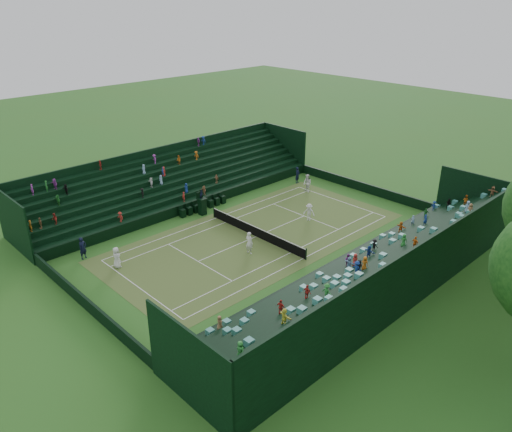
# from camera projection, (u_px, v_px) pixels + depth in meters

# --- Properties ---
(ground) EXTENTS (160.00, 160.00, 0.00)m
(ground) POSITION_uv_depth(u_px,v_px,m) (256.00, 237.00, 43.77)
(ground) COLOR #336821
(ground) RESTS_ON ground
(court_surface) EXTENTS (12.97, 26.77, 0.01)m
(court_surface) POSITION_uv_depth(u_px,v_px,m) (256.00, 237.00, 43.77)
(court_surface) COLOR #2D6C24
(court_surface) RESTS_ON ground
(perimeter_wall_north) EXTENTS (17.17, 0.20, 1.00)m
(perimeter_wall_north) POSITION_uv_depth(u_px,v_px,m) (362.00, 187.00, 53.60)
(perimeter_wall_north) COLOR black
(perimeter_wall_north) RESTS_ON ground
(perimeter_wall_south) EXTENTS (17.17, 0.20, 1.00)m
(perimeter_wall_south) POSITION_uv_depth(u_px,v_px,m) (86.00, 303.00, 33.54)
(perimeter_wall_south) COLOR black
(perimeter_wall_south) RESTS_ON ground
(perimeter_wall_east) EXTENTS (0.20, 31.77, 1.00)m
(perimeter_wall_east) POSITION_uv_depth(u_px,v_px,m) (333.00, 267.00, 37.98)
(perimeter_wall_east) COLOR black
(perimeter_wall_east) RESTS_ON ground
(perimeter_wall_west) EXTENTS (0.20, 31.77, 1.00)m
(perimeter_wall_west) POSITION_uv_depth(u_px,v_px,m) (197.00, 204.00, 49.16)
(perimeter_wall_west) COLOR black
(perimeter_wall_west) RESTS_ON ground
(north_grandstand) EXTENTS (6.60, 32.00, 4.90)m
(north_grandstand) POSITION_uv_depth(u_px,v_px,m) (381.00, 275.00, 34.80)
(north_grandstand) COLOR black
(north_grandstand) RESTS_ON ground
(south_grandstand) EXTENTS (6.60, 32.00, 4.90)m
(south_grandstand) POSITION_uv_depth(u_px,v_px,m) (171.00, 184.00, 51.48)
(south_grandstand) COLOR black
(south_grandstand) RESTS_ON ground
(tennis_net) EXTENTS (11.67, 0.10, 1.06)m
(tennis_net) POSITION_uv_depth(u_px,v_px,m) (256.00, 231.00, 43.56)
(tennis_net) COLOR black
(tennis_net) RESTS_ON ground
(umpire_chair) EXTENTS (0.80, 0.80, 2.50)m
(umpire_chair) POSITION_uv_depth(u_px,v_px,m) (202.00, 204.00, 47.77)
(umpire_chair) COLOR black
(umpire_chair) RESTS_ON ground
(courtside_chairs) EXTENTS (0.52, 5.49, 1.13)m
(courtside_chairs) POSITION_uv_depth(u_px,v_px,m) (203.00, 206.00, 49.04)
(courtside_chairs) COLOR black
(courtside_chairs) RESTS_ON ground
(player_near_west) EXTENTS (0.88, 0.61, 1.72)m
(player_near_west) POSITION_uv_depth(u_px,v_px,m) (117.00, 258.00, 38.56)
(player_near_west) COLOR silver
(player_near_west) RESTS_ON ground
(player_near_east) EXTENTS (0.75, 0.54, 1.94)m
(player_near_east) POSITION_uv_depth(u_px,v_px,m) (249.00, 243.00, 40.62)
(player_near_east) COLOR white
(player_near_east) RESTS_ON ground
(player_far_west) EXTENTS (1.08, 0.91, 1.95)m
(player_far_west) POSITION_uv_depth(u_px,v_px,m) (307.00, 183.00, 53.27)
(player_far_west) COLOR white
(player_far_west) RESTS_ON ground
(player_far_east) EXTENTS (1.25, 1.06, 1.67)m
(player_far_east) POSITION_uv_depth(u_px,v_px,m) (309.00, 212.00, 46.59)
(player_far_east) COLOR white
(player_far_east) RESTS_ON ground
(line_judge_north) EXTENTS (0.62, 0.77, 1.85)m
(line_judge_north) POSITION_uv_depth(u_px,v_px,m) (297.00, 175.00, 55.85)
(line_judge_north) COLOR black
(line_judge_north) RESTS_ON ground
(line_judge_south) EXTENTS (0.59, 0.76, 1.85)m
(line_judge_south) POSITION_uv_depth(u_px,v_px,m) (83.00, 248.00, 39.85)
(line_judge_south) COLOR black
(line_judge_south) RESTS_ON ground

